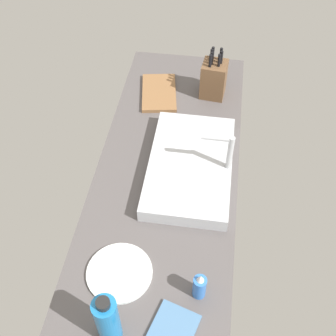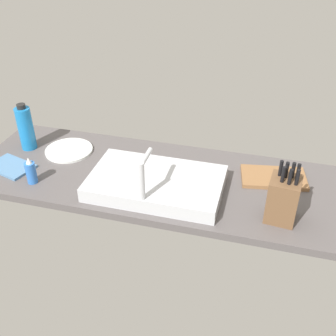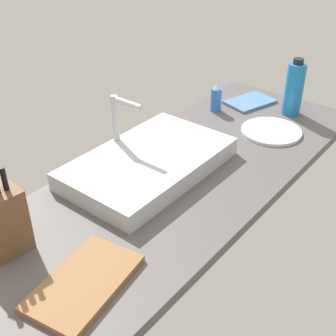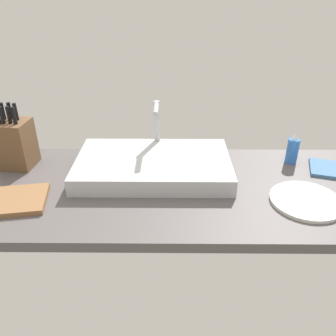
% 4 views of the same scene
% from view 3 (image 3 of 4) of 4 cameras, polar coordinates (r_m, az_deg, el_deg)
% --- Properties ---
extents(countertop_slab, '(1.74, 0.61, 0.04)m').
position_cam_3_polar(countertop_slab, '(1.50, 1.01, -1.83)').
color(countertop_slab, '#514C4C').
rests_on(countertop_slab, ground).
extents(sink_basin, '(0.58, 0.35, 0.06)m').
position_cam_3_polar(sink_basin, '(1.51, -2.45, 0.64)').
color(sink_basin, '#B7BABF').
rests_on(sink_basin, countertop_slab).
extents(faucet, '(0.06, 0.13, 0.23)m').
position_cam_3_polar(faucet, '(1.55, -6.26, 5.84)').
color(faucet, '#B7BABF').
rests_on(faucet, countertop_slab).
extents(cutting_board, '(0.31, 0.22, 0.02)m').
position_cam_3_polar(cutting_board, '(1.14, -10.66, -14.22)').
color(cutting_board, brown).
rests_on(cutting_board, countertop_slab).
extents(soap_bottle, '(0.05, 0.05, 0.13)m').
position_cam_3_polar(soap_bottle, '(1.95, 6.17, 8.80)').
color(soap_bottle, blue).
rests_on(soap_bottle, countertop_slab).
extents(water_bottle, '(0.08, 0.08, 0.24)m').
position_cam_3_polar(water_bottle, '(1.96, 15.82, 9.74)').
color(water_bottle, '#1970B7').
rests_on(water_bottle, countertop_slab).
extents(dinner_plate, '(0.24, 0.24, 0.01)m').
position_cam_3_polar(dinner_plate, '(1.82, 13.06, 4.61)').
color(dinner_plate, silver).
rests_on(dinner_plate, countertop_slab).
extents(dish_towel, '(0.24, 0.19, 0.01)m').
position_cam_3_polar(dish_towel, '(2.06, 10.41, 8.32)').
color(dish_towel, teal).
rests_on(dish_towel, countertop_slab).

